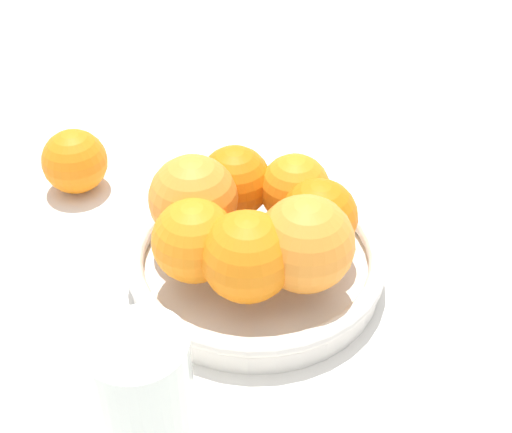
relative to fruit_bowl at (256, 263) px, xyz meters
name	(u,v)px	position (x,y,z in m)	size (l,w,h in m)	color
ground_plane	(256,278)	(0.00, 0.00, -0.02)	(4.00, 4.00, 0.00)	silver
fruit_bowl	(256,263)	(0.00, 0.00, 0.00)	(0.23, 0.23, 0.04)	silver
orange_pile	(253,220)	(0.00, 0.00, 0.05)	(0.19, 0.18, 0.08)	orange
stray_orange	(75,161)	(0.20, 0.13, 0.02)	(0.07, 0.07, 0.07)	orange
drinking_glass	(146,408)	(-0.16, 0.13, 0.04)	(0.07, 0.07, 0.13)	silver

